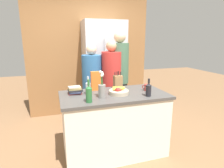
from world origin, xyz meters
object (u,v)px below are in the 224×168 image
fruit_bowl (119,91)px  knife_block (118,82)px  coffee_mug (147,88)px  book_stack (75,90)px  person_at_sink (92,83)px  person_in_blue (111,81)px  bottle_wine (149,89)px  refrigerator (104,70)px  flower_vase (102,89)px  bottle_vinegar (89,93)px  cereal_box (96,81)px  bottle_oil (88,87)px  person_in_red_tee (119,74)px

fruit_bowl → knife_block: size_ratio=1.06×
coffee_mug → book_stack: size_ratio=0.53×
person_at_sink → person_in_blue: size_ratio=0.96×
coffee_mug → bottle_wine: size_ratio=0.44×
refrigerator → fruit_bowl: refrigerator is taller
book_stack → person_at_sink: bearing=60.8°
flower_vase → bottle_vinegar: (-0.20, -0.13, -0.01)m
bottle_wine → person_at_sink: 1.24m
flower_vase → bottle_vinegar: flower_vase is taller
bottle_wine → person_in_blue: 1.02m
cereal_box → bottle_oil: bearing=-129.5°
book_stack → person_in_red_tee: bearing=35.6°
person_in_red_tee → refrigerator: bearing=107.9°
coffee_mug → book_stack: 1.06m
cereal_box → coffee_mug: bearing=-20.0°
cereal_box → person_in_red_tee: bearing=43.3°
fruit_bowl → person_in_red_tee: (0.31, 0.84, 0.08)m
bottle_oil → coffee_mug: bearing=-5.0°
person_at_sink → person_in_red_tee: 0.53m
coffee_mug → person_at_sink: (-0.66, 0.86, -0.08)m
fruit_bowl → book_stack: size_ratio=1.39×
refrigerator → cereal_box: (-0.44, -1.18, 0.04)m
book_stack → bottle_wine: 1.03m
book_stack → person_in_blue: person_in_blue is taller
cereal_box → knife_block: bearing=4.5°
refrigerator → person_at_sink: (-0.38, -0.58, -0.14)m
book_stack → person_in_blue: bearing=38.9°
person_in_blue → flower_vase: bearing=-115.8°
fruit_bowl → refrigerator: bearing=83.0°
coffee_mug → person_in_red_tee: bearing=100.7°
flower_vase → bottle_oil: flower_vase is taller
knife_block → person_in_red_tee: size_ratio=0.15×
knife_block → person_in_blue: 0.46m
knife_block → person_in_red_tee: bearing=67.6°
refrigerator → person_in_blue: 0.71m
fruit_bowl → cereal_box: (-0.26, 0.30, 0.11)m
flower_vase → person_in_blue: (0.40, 0.87, -0.11)m
book_stack → bottle_wine: bearing=-23.4°
knife_block → person_at_sink: (-0.30, 0.57, -0.14)m
bottle_wine → knife_block: bearing=114.8°
flower_vase → bottle_wine: (0.62, -0.12, -0.03)m
flower_vase → refrigerator: bearing=74.0°
person_at_sink → book_stack: bearing=-115.1°
book_stack → person_in_blue: 0.93m
flower_vase → person_at_sink: size_ratio=0.23×
fruit_bowl → cereal_box: 0.41m
cereal_box → fruit_bowl: bearing=-48.9°
refrigerator → cereal_box: bearing=-110.6°
fruit_bowl → person_at_sink: person_at_sink is taller
refrigerator → coffee_mug: refrigerator is taller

